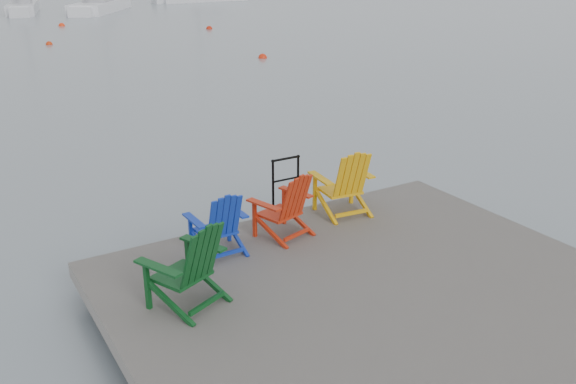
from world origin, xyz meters
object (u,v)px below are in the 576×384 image
buoy_c (62,26)px  chair_red (286,205)px  sailboat_mid (101,7)px  chair_yellow (345,182)px  handrail (286,180)px  buoy_a (263,58)px  sailboat_near (23,8)px  buoy_d (209,29)px  buoy_b (49,45)px  chair_green (189,264)px  chair_blue (219,223)px

buoy_c → chair_red: bearing=-97.0°
sailboat_mid → chair_yellow: bearing=-68.9°
chair_red → chair_yellow: 1.20m
handrail → buoy_a: 18.63m
sailboat_near → chair_red: bearing=-82.1°
handrail → chair_red: size_ratio=0.94×
buoy_d → sailboat_mid: bearing=97.8°
handrail → buoy_b: 25.96m
chair_yellow → sailboat_mid: 45.87m
chair_green → sailboat_mid: (11.40, 46.33, -0.67)m
chair_blue → buoy_b: 26.81m
handrail → chair_blue: size_ratio=1.00×
chair_red → sailboat_mid: sailboat_mid is taller
sailboat_near → buoy_d: size_ratio=27.54×
chair_green → buoy_a: size_ratio=2.66×
buoy_a → buoy_b: size_ratio=1.14×
chair_green → sailboat_near: bearing=59.3°
handrail → buoy_b: size_ratio=2.62×
chair_green → chair_blue: bearing=26.5°
handrail → chair_green: bearing=-142.8°
sailboat_near → sailboat_mid: bearing=-4.3°
chair_red → chair_yellow: (1.17, 0.23, 0.04)m
chair_yellow → buoy_a: bearing=71.3°
handrail → buoy_b: handrail is taller
buoy_b → sailboat_mid: bearing=67.7°
chair_green → buoy_c: 36.99m
chair_yellow → buoy_a: chair_yellow is taller
sailboat_near → sailboat_mid: (5.65, -1.71, -0.00)m
chair_red → buoy_b: chair_red is taller
chair_green → chair_red: bearing=4.9°
chair_blue → buoy_d: (12.81, 28.97, -0.95)m
chair_green → sailboat_mid: bearing=52.3°
chair_blue → buoy_a: (10.10, 17.20, -0.95)m
chair_green → buoy_a: bearing=35.1°
buoy_d → buoy_b: bearing=-166.8°
sailboat_mid → chair_blue: bearing=-71.5°
handrail → buoy_b: (1.45, 25.90, -1.04)m
buoy_a → chair_red: bearing=-117.8°
handrail → chair_blue: bearing=-153.2°
buoy_b → buoy_d: bearing=13.2°
buoy_b → buoy_d: size_ratio=0.88×
chair_blue → buoy_b: size_ratio=2.62×
handrail → chair_green: 2.85m
sailboat_near → buoy_c: 11.61m
buoy_d → chair_red: bearing=-112.2°
chair_yellow → buoy_c: chair_yellow is taller
buoy_d → handrail: bearing=-111.9°
sailboat_mid → buoy_b: sailboat_mid is taller
chair_blue → chair_red: 1.02m
chair_yellow → buoy_c: size_ratio=2.54×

